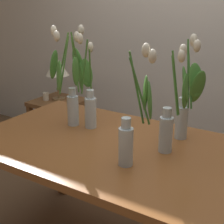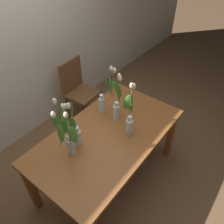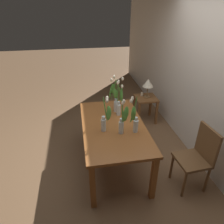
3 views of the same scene
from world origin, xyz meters
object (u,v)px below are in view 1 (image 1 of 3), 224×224
at_px(table_lamp, 57,68).
at_px(tulip_vase_2, 172,117).
at_px(dining_table, 119,161).
at_px(tulip_vase_4, 88,97).
at_px(tulip_vase_3, 133,127).
at_px(tulip_vase_0, 71,86).
at_px(pillar_candle, 46,96).
at_px(tulip_vase_1, 186,107).
at_px(side_table, 59,112).

bearing_deg(table_lamp, tulip_vase_2, -30.22).
distance_m(dining_table, tulip_vase_4, 0.43).
height_order(tulip_vase_2, tulip_vase_3, tulip_vase_3).
bearing_deg(tulip_vase_0, dining_table, -16.27).
bearing_deg(tulip_vase_3, pillar_candle, 145.88).
relative_size(dining_table, tulip_vase_1, 2.80).
bearing_deg(tulip_vase_4, side_table, 139.95).
bearing_deg(side_table, tulip_vase_3, -37.56).
bearing_deg(tulip_vase_4, table_lamp, 139.45).
bearing_deg(tulip_vase_3, tulip_vase_0, 155.09).
relative_size(tulip_vase_2, tulip_vase_4, 0.98).
distance_m(side_table, pillar_candle, 0.19).
relative_size(tulip_vase_0, tulip_vase_2, 1.09).
relative_size(dining_table, table_lamp, 4.02).
xyz_separation_m(tulip_vase_4, pillar_candle, (-1.02, 0.72, -0.33)).
height_order(tulip_vase_1, tulip_vase_2, tulip_vase_1).
relative_size(tulip_vase_0, tulip_vase_4, 1.07).
bearing_deg(tulip_vase_0, tulip_vase_3, -24.91).
relative_size(tulip_vase_2, pillar_candle, 7.13).
bearing_deg(dining_table, table_lamp, 142.69).
distance_m(tulip_vase_2, table_lamp, 1.71).
relative_size(tulip_vase_0, table_lamp, 1.47).
xyz_separation_m(tulip_vase_0, side_table, (-0.82, 0.80, -0.55)).
bearing_deg(dining_table, tulip_vase_4, 155.04).
relative_size(tulip_vase_3, table_lamp, 1.40).
bearing_deg(dining_table, tulip_vase_2, 16.80).
bearing_deg(table_lamp, tulip_vase_1, -24.98).
distance_m(tulip_vase_1, side_table, 1.70).
height_order(side_table, table_lamp, table_lamp).
bearing_deg(dining_table, tulip_vase_3, -42.52).
bearing_deg(pillar_candle, tulip_vase_0, -38.94).
relative_size(tulip_vase_4, side_table, 0.99).
height_order(dining_table, table_lamp, table_lamp).
xyz_separation_m(tulip_vase_0, tulip_vase_3, (0.56, -0.26, -0.06)).
bearing_deg(tulip_vase_2, tulip_vase_3, -113.68).
bearing_deg(side_table, tulip_vase_4, -40.05).
bearing_deg(table_lamp, dining_table, -37.31).
relative_size(tulip_vase_1, tulip_vase_2, 1.07).
bearing_deg(tulip_vase_3, tulip_vase_4, 148.17).
distance_m(tulip_vase_2, tulip_vase_4, 0.55).
bearing_deg(table_lamp, tulip_vase_3, -37.93).
bearing_deg(table_lamp, pillar_candle, -138.32).
height_order(tulip_vase_0, pillar_candle, tulip_vase_0).
bearing_deg(tulip_vase_2, dining_table, -163.20).
bearing_deg(tulip_vase_3, table_lamp, 142.07).
distance_m(tulip_vase_4, pillar_candle, 1.30).
height_order(tulip_vase_1, tulip_vase_4, tulip_vase_1).
distance_m(tulip_vase_4, side_table, 1.31).
distance_m(tulip_vase_3, tulip_vase_4, 0.53).
bearing_deg(dining_table, tulip_vase_1, 43.13).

